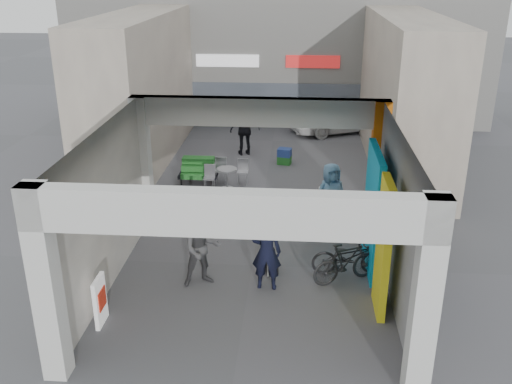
# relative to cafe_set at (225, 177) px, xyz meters

# --- Properties ---
(ground) EXTENTS (90.00, 90.00, 0.00)m
(ground) POSITION_rel_cafe_set_xyz_m (1.28, -5.04, -0.28)
(ground) COLOR #4E4E52
(ground) RESTS_ON ground
(arcade_canopy) EXTENTS (6.40, 6.45, 6.40)m
(arcade_canopy) POSITION_rel_cafe_set_xyz_m (1.82, -5.86, 2.02)
(arcade_canopy) COLOR silver
(arcade_canopy) RESTS_ON ground
(far_building) EXTENTS (18.00, 4.08, 8.00)m
(far_building) POSITION_rel_cafe_set_xyz_m (1.28, 8.95, 3.71)
(far_building) COLOR silver
(far_building) RESTS_ON ground
(plaza_bldg_left) EXTENTS (2.00, 9.00, 5.00)m
(plaza_bldg_left) POSITION_rel_cafe_set_xyz_m (-3.22, 2.46, 2.22)
(plaza_bldg_left) COLOR #B5A996
(plaza_bldg_left) RESTS_ON ground
(plaza_bldg_right) EXTENTS (2.00, 9.00, 5.00)m
(plaza_bldg_right) POSITION_rel_cafe_set_xyz_m (5.78, 2.46, 2.22)
(plaza_bldg_right) COLOR #B5A996
(plaza_bldg_right) RESTS_ON ground
(bollard_left) EXTENTS (0.09, 0.09, 0.84)m
(bollard_left) POSITION_rel_cafe_set_xyz_m (-0.37, -2.50, 0.14)
(bollard_left) COLOR #92959A
(bollard_left) RESTS_ON ground
(bollard_center) EXTENTS (0.09, 0.09, 0.86)m
(bollard_center) POSITION_rel_cafe_set_xyz_m (1.26, -2.54, 0.15)
(bollard_center) COLOR #92959A
(bollard_center) RESTS_ON ground
(bollard_right) EXTENTS (0.09, 0.09, 0.98)m
(bollard_right) POSITION_rel_cafe_set_xyz_m (2.91, -2.47, 0.21)
(bollard_right) COLOR #92959A
(bollard_right) RESTS_ON ground
(advert_board_near) EXTENTS (0.10, 0.55, 1.00)m
(advert_board_near) POSITION_rel_cafe_set_xyz_m (-1.46, -7.54, 0.23)
(advert_board_near) COLOR white
(advert_board_near) RESTS_ON ground
(advert_board_far) EXTENTS (0.10, 0.55, 1.00)m
(advert_board_far) POSITION_rel_cafe_set_xyz_m (-1.46, -3.17, 0.23)
(advert_board_far) COLOR white
(advert_board_far) RESTS_ON ground
(cafe_set) EXTENTS (1.31, 1.06, 0.79)m
(cafe_set) POSITION_rel_cafe_set_xyz_m (0.00, 0.00, 0.00)
(cafe_set) COLOR #9A9A9F
(cafe_set) RESTS_ON ground
(produce_stand) EXTENTS (1.22, 0.66, 0.80)m
(produce_stand) POSITION_rel_cafe_set_xyz_m (-0.88, 0.18, 0.04)
(produce_stand) COLOR black
(produce_stand) RESTS_ON ground
(crate_stack) EXTENTS (0.51, 0.44, 0.56)m
(crate_stack) POSITION_rel_cafe_set_xyz_m (1.81, 2.22, -0.00)
(crate_stack) COLOR #1B5919
(crate_stack) RESTS_ON ground
(border_collie) EXTENTS (0.26, 0.51, 0.70)m
(border_collie) POSITION_rel_cafe_set_xyz_m (1.74, -5.39, -0.00)
(border_collie) COLOR black
(border_collie) RESTS_ON ground
(man_with_dog) EXTENTS (0.64, 0.43, 1.73)m
(man_with_dog) POSITION_rel_cafe_set_xyz_m (1.66, -5.98, 0.59)
(man_with_dog) COLOR black
(man_with_dog) RESTS_ON ground
(man_back_turned) EXTENTS (1.01, 0.91, 1.71)m
(man_back_turned) POSITION_rel_cafe_set_xyz_m (0.26, -5.91, 0.58)
(man_back_turned) COLOR #3F3F41
(man_back_turned) RESTS_ON ground
(man_elderly) EXTENTS (1.02, 0.86, 1.78)m
(man_elderly) POSITION_rel_cafe_set_xyz_m (3.16, -2.80, 0.61)
(man_elderly) COLOR #5C8BB4
(man_elderly) RESTS_ON ground
(man_crates) EXTENTS (1.18, 0.75, 1.87)m
(man_crates) POSITION_rel_cafe_set_xyz_m (0.35, 3.18, 0.65)
(man_crates) COLOR black
(man_crates) RESTS_ON ground
(bicycle_front) EXTENTS (1.72, 0.72, 0.88)m
(bicycle_front) POSITION_rel_cafe_set_xyz_m (3.48, -5.25, 0.16)
(bicycle_front) COLOR black
(bicycle_front) RESTS_ON ground
(bicycle_rear) EXTENTS (1.63, 1.11, 0.96)m
(bicycle_rear) POSITION_rel_cafe_set_xyz_m (3.39, -5.59, 0.20)
(bicycle_rear) COLOR black
(bicycle_rear) RESTS_ON ground
(white_van) EXTENTS (4.48, 3.21, 1.42)m
(white_van) POSITION_rel_cafe_set_xyz_m (3.94, 6.46, 0.43)
(white_van) COLOR silver
(white_van) RESTS_ON ground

